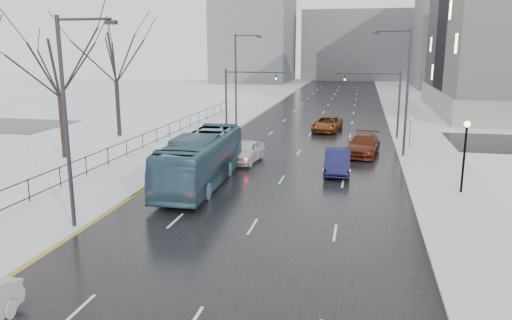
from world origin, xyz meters
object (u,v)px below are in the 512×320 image
Objects in this scene: streetlight_r_mid at (405,87)px; mast_signal_right at (388,96)px; tree_park_d at (65,159)px; sedan_center_near at (246,151)px; lamppost_r_mid at (465,146)px; bus at (201,159)px; mast_signal_left at (236,93)px; tree_park_e at (120,137)px; sedan_right_far at (363,145)px; sedan_right_cross at (327,124)px; sedan_right_near at (337,162)px; streetlight_l_far at (238,76)px; streetlight_l_near at (69,114)px; no_uturn_sign at (411,122)px.

streetlight_r_mid is 8.18m from mast_signal_right.
tree_park_d is 2.58× the size of sedan_center_near.
bus is (-15.80, -1.23, -1.26)m from lamppost_r_mid.
streetlight_r_mid reaches higher than mast_signal_left.
sedan_right_far is (23.44, -3.91, 0.87)m from tree_park_e.
lamppost_r_mid reaches higher than sedan_right_cross.
sedan_right_far is at bearing 73.24° from sedan_right_near.
mast_signal_left is at bearing -78.13° from streetlight_l_far.
streetlight_l_near is 0.85× the size of bus.
sedan_right_cross is (9.73, -0.74, -4.81)m from streetlight_l_far.
streetlight_r_mid is at bearing -36.30° from streetlight_l_far.
streetlight_l_far is at bearing 101.87° from mast_signal_left.
bus reaches higher than sedan_right_near.
mast_signal_right reaches higher than tree_park_d.
tree_park_d reaches higher than sedan_right_far.
streetlight_r_mid is 13.91m from sedan_right_cross.
sedan_right_near is at bearing -126.24° from streetlight_r_mid.
sedan_right_far is (8.74, 4.50, 0.00)m from sedan_center_near.
mast_signal_right is (-3.67, 18.00, 1.16)m from lamppost_r_mid.
lamppost_r_mid is 0.66× the size of mast_signal_left.
tree_park_d is 17.90m from streetlight_l_near.
streetlight_l_far reaches higher than lamppost_r_mid.
sedan_center_near is (14.70, -8.41, 0.86)m from tree_park_e.
sedan_right_cross is at bearing 41.71° from tree_park_d.
streetlight_l_near is 1.54× the size of mast_signal_right.
mast_signal_left is at bearing 53.20° from tree_park_d.
streetlight_l_far reaches higher than sedan_right_far.
mast_signal_left is (-18.33, 18.00, 1.16)m from lamppost_r_mid.
mast_signal_left is at bearing 88.28° from streetlight_l_near.
mast_signal_right is 1.00× the size of mast_signal_left.
tree_park_d is 25.95m from sedan_right_cross.
sedan_center_near is 9.83m from sedan_right_far.
lamppost_r_mid is at bearing -44.48° from mast_signal_left.
streetlight_l_near is 2.07× the size of sedan_center_near.
streetlight_l_far reaches higher than sedan_center_near.
bus is 23.38m from sedan_right_cross.
tree_park_e is 23.78m from sedan_right_far.
tree_park_e is 26.16m from mast_signal_right.
streetlight_l_near reaches higher than tree_park_e.
sedan_right_near is at bearing -9.81° from sedan_center_near.
tree_park_e reaches higher than mast_signal_right.
bus is at bearing -48.65° from tree_park_e.
streetlight_r_mid is 3.70× the size of no_uturn_sign.
sedan_center_near is 7.27m from sedan_right_near.
lamppost_r_mid is 0.75× the size of sedan_right_far.
streetlight_r_mid reaches higher than bus.
no_uturn_sign is at bearing 0.00° from tree_park_e.
tree_park_e is at bearing 112.69° from streetlight_l_near.
lamppost_r_mid is at bearing -15.24° from sedan_center_near.
sedan_center_near is (3.83, -12.40, -3.24)m from mast_signal_left.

